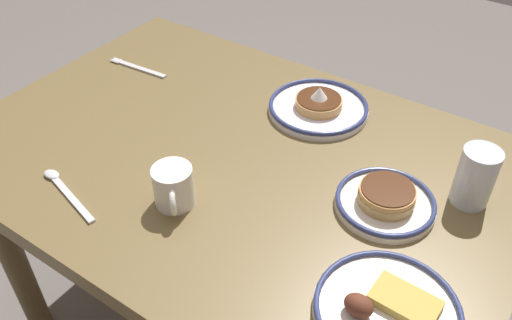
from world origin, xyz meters
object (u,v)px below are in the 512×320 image
(fork_near, at_px, (137,68))
(plate_far_companion, at_px, (386,310))
(coffee_mug, at_px, (173,187))
(drinking_glass, at_px, (475,179))
(plate_center_pancakes, at_px, (318,106))
(tea_spoon, at_px, (63,188))
(plate_near_main, at_px, (386,200))

(fork_near, bearing_deg, plate_far_companion, 158.62)
(coffee_mug, distance_m, drinking_glass, 0.61)
(plate_center_pancakes, height_order, coffee_mug, coffee_mug)
(plate_far_companion, distance_m, coffee_mug, 0.47)
(plate_center_pancakes, distance_m, fork_near, 0.54)
(drinking_glass, distance_m, tea_spoon, 0.85)
(plate_center_pancakes, xyz_separation_m, fork_near, (0.53, 0.10, -0.01))
(plate_center_pancakes, xyz_separation_m, drinking_glass, (-0.42, 0.11, 0.04))
(plate_center_pancakes, bearing_deg, tea_spoon, 61.31)
(drinking_glass, bearing_deg, plate_center_pancakes, -14.49)
(plate_center_pancakes, relative_size, drinking_glass, 1.95)
(plate_center_pancakes, bearing_deg, coffee_mug, 79.93)
(plate_center_pancakes, height_order, plate_far_companion, plate_center_pancakes)
(plate_center_pancakes, bearing_deg, drinking_glass, 165.51)
(plate_far_companion, bearing_deg, plate_center_pancakes, -49.96)
(plate_near_main, height_order, coffee_mug, coffee_mug)
(coffee_mug, relative_size, drinking_glass, 0.78)
(fork_near, relative_size, tea_spoon, 0.97)
(coffee_mug, relative_size, fork_near, 0.51)
(plate_near_main, distance_m, plate_far_companion, 0.26)
(plate_near_main, height_order, fork_near, plate_near_main)
(plate_center_pancakes, xyz_separation_m, coffee_mug, (0.08, 0.46, 0.03))
(tea_spoon, bearing_deg, coffee_mug, -155.35)
(plate_near_main, relative_size, fork_near, 1.05)
(plate_far_companion, bearing_deg, plate_near_main, -65.79)
(plate_near_main, relative_size, tea_spoon, 1.02)
(plate_near_main, bearing_deg, plate_far_companion, 114.21)
(coffee_mug, xyz_separation_m, drinking_glass, (-0.50, -0.35, 0.01))
(plate_near_main, xyz_separation_m, plate_center_pancakes, (0.28, -0.22, -0.00))
(plate_center_pancakes, relative_size, coffee_mug, 2.51)
(plate_near_main, bearing_deg, tea_spoon, 29.73)
(coffee_mug, bearing_deg, plate_far_companion, 179.30)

